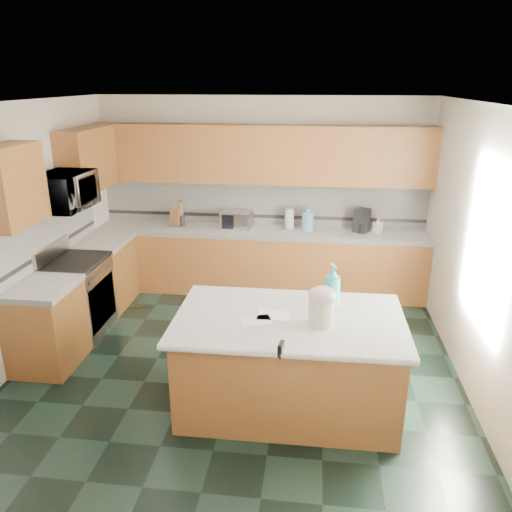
# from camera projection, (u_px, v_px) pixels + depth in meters

# --- Properties ---
(floor) EXTENTS (4.60, 4.60, 0.00)m
(floor) POSITION_uv_depth(u_px,v_px,m) (238.00, 364.00, 5.39)
(floor) COLOR black
(floor) RESTS_ON ground
(ceiling) EXTENTS (4.60, 4.60, 0.00)m
(ceiling) POSITION_uv_depth(u_px,v_px,m) (235.00, 103.00, 4.48)
(ceiling) COLOR white
(ceiling) RESTS_ON ground
(wall_back) EXTENTS (4.60, 0.04, 2.70)m
(wall_back) POSITION_uv_depth(u_px,v_px,m) (262.00, 194.00, 7.10)
(wall_back) COLOR white
(wall_back) RESTS_ON ground
(wall_front) EXTENTS (4.60, 0.04, 2.70)m
(wall_front) POSITION_uv_depth(u_px,v_px,m) (171.00, 376.00, 2.76)
(wall_front) COLOR white
(wall_front) RESTS_ON ground
(wall_left) EXTENTS (0.04, 4.60, 2.70)m
(wall_left) POSITION_uv_depth(u_px,v_px,m) (17.00, 237.00, 5.20)
(wall_left) COLOR white
(wall_left) RESTS_ON ground
(wall_right) EXTENTS (0.04, 4.60, 2.70)m
(wall_right) POSITION_uv_depth(u_px,v_px,m) (481.00, 255.00, 4.67)
(wall_right) COLOR white
(wall_right) RESTS_ON ground
(back_base_cab) EXTENTS (4.60, 0.60, 0.86)m
(back_base_cab) POSITION_uv_depth(u_px,v_px,m) (260.00, 263.00, 7.11)
(back_base_cab) COLOR #563516
(back_base_cab) RESTS_ON ground
(back_countertop) EXTENTS (4.60, 0.64, 0.06)m
(back_countertop) POSITION_uv_depth(u_px,v_px,m) (260.00, 232.00, 6.96)
(back_countertop) COLOR white
(back_countertop) RESTS_ON back_base_cab
(back_upper_cab) EXTENTS (4.60, 0.33, 0.78)m
(back_upper_cab) POSITION_uv_depth(u_px,v_px,m) (261.00, 154.00, 6.73)
(back_upper_cab) COLOR #563516
(back_upper_cab) RESTS_ON wall_back
(back_backsplash) EXTENTS (4.60, 0.02, 0.63)m
(back_backsplash) POSITION_uv_depth(u_px,v_px,m) (262.00, 203.00, 7.11)
(back_backsplash) COLOR silver
(back_backsplash) RESTS_ON back_countertop
(back_accent_band) EXTENTS (4.60, 0.01, 0.05)m
(back_accent_band) POSITION_uv_depth(u_px,v_px,m) (262.00, 216.00, 7.17)
(back_accent_band) COLOR black
(back_accent_band) RESTS_ON back_countertop
(left_base_cab_rear) EXTENTS (0.60, 0.82, 0.86)m
(left_base_cab_rear) POSITION_uv_depth(u_px,v_px,m) (105.00, 275.00, 6.68)
(left_base_cab_rear) COLOR #563516
(left_base_cab_rear) RESTS_ON ground
(left_counter_rear) EXTENTS (0.64, 0.82, 0.06)m
(left_counter_rear) POSITION_uv_depth(u_px,v_px,m) (102.00, 242.00, 6.52)
(left_counter_rear) COLOR white
(left_counter_rear) RESTS_ON left_base_cab_rear
(left_base_cab_front) EXTENTS (0.60, 0.72, 0.86)m
(left_base_cab_front) POSITION_uv_depth(u_px,v_px,m) (47.00, 328.00, 5.25)
(left_base_cab_front) COLOR #563516
(left_base_cab_front) RESTS_ON ground
(left_counter_front) EXTENTS (0.64, 0.72, 0.06)m
(left_counter_front) POSITION_uv_depth(u_px,v_px,m) (40.00, 288.00, 5.09)
(left_counter_front) COLOR white
(left_counter_front) RESTS_ON left_base_cab_front
(left_backsplash) EXTENTS (0.02, 2.30, 0.63)m
(left_backsplash) POSITION_uv_depth(u_px,v_px,m) (49.00, 232.00, 5.75)
(left_backsplash) COLOR silver
(left_backsplash) RESTS_ON wall_left
(left_accent_band) EXTENTS (0.01, 2.30, 0.05)m
(left_accent_band) POSITION_uv_depth(u_px,v_px,m) (51.00, 248.00, 5.81)
(left_accent_band) COLOR black
(left_accent_band) RESTS_ON wall_left
(left_upper_cab_rear) EXTENTS (0.33, 1.09, 0.78)m
(left_upper_cab_rear) POSITION_uv_depth(u_px,v_px,m) (87.00, 159.00, 6.31)
(left_upper_cab_rear) COLOR #563516
(left_upper_cab_rear) RESTS_ON wall_left
(left_upper_cab_front) EXTENTS (0.33, 0.72, 0.78)m
(left_upper_cab_front) POSITION_uv_depth(u_px,v_px,m) (11.00, 186.00, 4.76)
(left_upper_cab_front) COLOR #563516
(left_upper_cab_front) RESTS_ON wall_left
(range_body) EXTENTS (0.60, 0.76, 0.88)m
(range_body) POSITION_uv_depth(u_px,v_px,m) (79.00, 298.00, 5.94)
(range_body) COLOR #B7B7BC
(range_body) RESTS_ON ground
(range_oven_door) EXTENTS (0.02, 0.68, 0.55)m
(range_oven_door) POSITION_uv_depth(u_px,v_px,m) (102.00, 302.00, 5.92)
(range_oven_door) COLOR black
(range_oven_door) RESTS_ON range_body
(range_cooktop) EXTENTS (0.62, 0.78, 0.04)m
(range_cooktop) POSITION_uv_depth(u_px,v_px,m) (74.00, 262.00, 5.78)
(range_cooktop) COLOR black
(range_cooktop) RESTS_ON range_body
(range_handle) EXTENTS (0.02, 0.66, 0.02)m
(range_handle) POSITION_uv_depth(u_px,v_px,m) (101.00, 273.00, 5.78)
(range_handle) COLOR #B7B7BC
(range_handle) RESTS_ON range_body
(range_backguard) EXTENTS (0.06, 0.76, 0.18)m
(range_backguard) POSITION_uv_depth(u_px,v_px,m) (51.00, 251.00, 5.77)
(range_backguard) COLOR #B7B7BC
(range_backguard) RESTS_ON range_body
(microwave) EXTENTS (0.50, 0.73, 0.41)m
(microwave) POSITION_uv_depth(u_px,v_px,m) (65.00, 191.00, 5.50)
(microwave) COLOR #B7B7BC
(microwave) RESTS_ON wall_left
(island_base) EXTENTS (1.93, 1.11, 0.86)m
(island_base) POSITION_uv_depth(u_px,v_px,m) (288.00, 365.00, 4.57)
(island_base) COLOR #563516
(island_base) RESTS_ON ground
(island_top) EXTENTS (2.03, 1.21, 0.06)m
(island_top) POSITION_uv_depth(u_px,v_px,m) (289.00, 320.00, 4.42)
(island_top) COLOR white
(island_top) RESTS_ON island_base
(island_bullnose) EXTENTS (2.02, 0.07, 0.06)m
(island_bullnose) POSITION_uv_depth(u_px,v_px,m) (285.00, 355.00, 3.86)
(island_bullnose) COLOR white
(island_bullnose) RESTS_ON island_base
(treat_jar) EXTENTS (0.26, 0.26, 0.23)m
(treat_jar) POSITION_uv_depth(u_px,v_px,m) (321.00, 312.00, 4.23)
(treat_jar) COLOR beige
(treat_jar) RESTS_ON island_top
(treat_jar_lid) EXTENTS (0.24, 0.24, 0.15)m
(treat_jar_lid) POSITION_uv_depth(u_px,v_px,m) (322.00, 295.00, 4.18)
(treat_jar_lid) COLOR beige
(treat_jar_lid) RESTS_ON treat_jar
(treat_jar_knob) EXTENTS (0.08, 0.03, 0.03)m
(treat_jar_knob) POSITION_uv_depth(u_px,v_px,m) (323.00, 290.00, 4.16)
(treat_jar_knob) COLOR tan
(treat_jar_knob) RESTS_ON treat_jar_lid
(treat_jar_knob_end_l) EXTENTS (0.04, 0.04, 0.04)m
(treat_jar_knob_end_l) POSITION_uv_depth(u_px,v_px,m) (318.00, 290.00, 4.17)
(treat_jar_knob_end_l) COLOR tan
(treat_jar_knob_end_l) RESTS_ON treat_jar_lid
(treat_jar_knob_end_r) EXTENTS (0.04, 0.04, 0.04)m
(treat_jar_knob_end_r) POSITION_uv_depth(u_px,v_px,m) (327.00, 290.00, 4.16)
(treat_jar_knob_end_r) COLOR tan
(treat_jar_knob_end_r) RESTS_ON treat_jar_lid
(soap_bottle_island) EXTENTS (0.20, 0.20, 0.42)m
(soap_bottle_island) POSITION_uv_depth(u_px,v_px,m) (332.00, 287.00, 4.51)
(soap_bottle_island) COLOR teal
(soap_bottle_island) RESTS_ON island_top
(paper_sheet_a) EXTENTS (0.32, 0.27, 0.00)m
(paper_sheet_a) POSITION_uv_depth(u_px,v_px,m) (256.00, 320.00, 4.34)
(paper_sheet_a) COLOR white
(paper_sheet_a) RESTS_ON island_top
(paper_sheet_b) EXTENTS (0.29, 0.22, 0.00)m
(paper_sheet_b) POSITION_uv_depth(u_px,v_px,m) (274.00, 315.00, 4.44)
(paper_sheet_b) COLOR white
(paper_sheet_b) RESTS_ON island_top
(clamp_body) EXTENTS (0.05, 0.12, 0.10)m
(clamp_body) POSITION_uv_depth(u_px,v_px,m) (281.00, 349.00, 3.86)
(clamp_body) COLOR black
(clamp_body) RESTS_ON island_top
(clamp_handle) EXTENTS (0.02, 0.08, 0.02)m
(clamp_handle) POSITION_uv_depth(u_px,v_px,m) (280.00, 356.00, 3.81)
(clamp_handle) COLOR black
(clamp_handle) RESTS_ON island_top
(knife_block) EXTENTS (0.16, 0.20, 0.27)m
(knife_block) POSITION_uv_depth(u_px,v_px,m) (176.00, 217.00, 7.09)
(knife_block) COLOR #472814
(knife_block) RESTS_ON back_countertop
(utensil_crock) EXTENTS (0.12, 0.12, 0.15)m
(utensil_crock) POSITION_uv_depth(u_px,v_px,m) (181.00, 220.00, 7.13)
(utensil_crock) COLOR black
(utensil_crock) RESTS_ON back_countertop
(utensil_bundle) EXTENTS (0.07, 0.07, 0.21)m
(utensil_bundle) POSITION_uv_depth(u_px,v_px,m) (181.00, 208.00, 7.07)
(utensil_bundle) COLOR #472814
(utensil_bundle) RESTS_ON utensil_crock
(toaster_oven) EXTENTS (0.45, 0.35, 0.24)m
(toaster_oven) POSITION_uv_depth(u_px,v_px,m) (237.00, 220.00, 6.99)
(toaster_oven) COLOR #B7B7BC
(toaster_oven) RESTS_ON back_countertop
(toaster_oven_door) EXTENTS (0.37, 0.01, 0.20)m
(toaster_oven_door) POSITION_uv_depth(u_px,v_px,m) (235.00, 222.00, 6.87)
(toaster_oven_door) COLOR black
(toaster_oven_door) RESTS_ON toaster_oven
(paper_towel) EXTENTS (0.13, 0.13, 0.29)m
(paper_towel) POSITION_uv_depth(u_px,v_px,m) (289.00, 219.00, 6.95)
(paper_towel) COLOR white
(paper_towel) RESTS_ON back_countertop
(paper_towel_base) EXTENTS (0.19, 0.19, 0.01)m
(paper_towel_base) POSITION_uv_depth(u_px,v_px,m) (289.00, 228.00, 6.99)
(paper_towel_base) COLOR #B7B7BC
(paper_towel_base) RESTS_ON back_countertop
(water_jug) EXTENTS (0.17, 0.17, 0.27)m
(water_jug) POSITION_uv_depth(u_px,v_px,m) (308.00, 221.00, 6.88)
(water_jug) COLOR #649FBE
(water_jug) RESTS_ON back_countertop
(water_jug_neck) EXTENTS (0.08, 0.08, 0.04)m
(water_jug_neck) POSITION_uv_depth(u_px,v_px,m) (308.00, 210.00, 6.83)
(water_jug_neck) COLOR #649FBE
(water_jug_neck) RESTS_ON water_jug
(coffee_maker) EXTENTS (0.25, 0.26, 0.32)m
(coffee_maker) POSITION_uv_depth(u_px,v_px,m) (362.00, 220.00, 6.81)
(coffee_maker) COLOR black
(coffee_maker) RESTS_ON back_countertop
(coffee_carafe) EXTENTS (0.13, 0.13, 0.13)m
(coffee_carafe) POSITION_uv_depth(u_px,v_px,m) (362.00, 228.00, 6.80)
(coffee_carafe) COLOR black
(coffee_carafe) RESTS_ON back_countertop
(soap_bottle_back) EXTENTS (0.14, 0.14, 0.22)m
(soap_bottle_back) POSITION_uv_depth(u_px,v_px,m) (378.00, 225.00, 6.77)
(soap_bottle_back) COLOR white
(soap_bottle_back) RESTS_ON back_countertop
(soap_back_cap) EXTENTS (0.02, 0.02, 0.03)m
(soap_back_cap) POSITION_uv_depth(u_px,v_px,m) (379.00, 216.00, 6.73)
(soap_back_cap) COLOR red
(soap_back_cap) RESTS_ON soap_bottle_back
(window_light_proxy) EXTENTS (0.02, 1.40, 1.10)m
(window_light_proxy) POSITION_uv_depth(u_px,v_px,m) (487.00, 246.00, 4.43)
(window_light_proxy) COLOR white
(window_light_proxy) RESTS_ON wall_right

